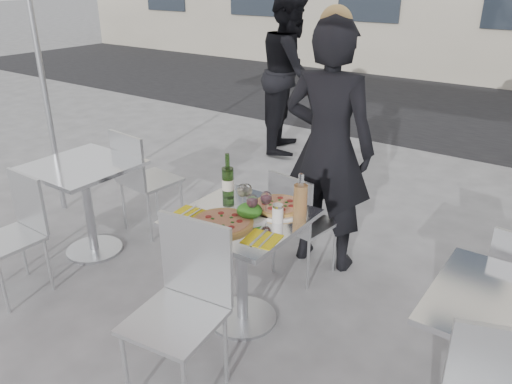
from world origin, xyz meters
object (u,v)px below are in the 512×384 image
Objects in this scene: wineglass_white_a at (243,191)px; pedestrian_a at (291,73)px; main_table at (242,247)px; side_chair_lfar at (141,174)px; side_table_left at (86,190)px; carafe at (300,202)px; chair_near at (184,296)px; pizza_far at (278,206)px; woman_diner at (328,149)px; salad_plate at (250,212)px; sugar_shaker at (278,213)px; wine_bottle at (228,181)px; chair_far at (298,217)px; napkin_right at (262,239)px; side_chair_lnear at (18,225)px; wineglass_red_b at (266,199)px; wineglass_red_a at (252,202)px; napkin_left at (189,213)px; side_table_right at (509,345)px; wineglass_white_b at (247,191)px.

pedestrian_a is at bearing 116.92° from wineglass_white_a.
side_chair_lfar reaches higher than main_table.
carafe is (1.81, 0.15, 0.33)m from side_table_left.
pizza_far is at bearing 79.78° from chair_near.
pedestrian_a is at bearing -59.99° from woman_diner.
salad_plate is 0.17m from sugar_shaker.
wine_bottle is (-0.35, -0.05, 0.10)m from pizza_far.
chair_far is 2.79× the size of wine_bottle.
woman_diner is 0.87m from wineglass_white_a.
napkin_right reaches higher than side_table_left.
napkin_right is (0.49, -0.32, -0.11)m from wine_bottle.
side_chair_lnear is at bearing -158.63° from sugar_shaker.
pedestrian_a is at bearing 120.66° from sugar_shaker.
wineglass_red_b is at bearing 48.18° from salad_plate.
chair_near is 4.63× the size of napkin_right.
side_chair_lfar is at bearing 14.17° from chair_far.
wineglass_white_a reaches higher than side_table_left.
wineglass_red_a reaches higher than main_table.
side_chair_lnear is at bearing -165.31° from napkin_left.
sugar_shaker is at bearing 17.30° from salad_plate.
chair_far is at bearing 156.82° from side_table_right.
side_table_left is 3.68× the size of napkin_right.
salad_plate is (1.55, 0.01, 0.25)m from side_table_left.
pedestrian_a is at bearing 118.23° from wineglass_red_a.
wineglass_white_b is at bearing 175.84° from side_table_right.
side_chair_lfar reaches higher than napkin_right.
wineglass_white_a is at bearing 122.34° from main_table.
woman_diner is at bearing 82.88° from wineglass_white_b.
chair_far is 0.69m from salad_plate.
napkin_left is (1.32, -3.26, -0.20)m from pedestrian_a.
wineglass_red_a is (0.03, -0.01, 0.07)m from salad_plate.
pedestrian_a is at bearing 107.01° from chair_near.
main_table is 4.76× the size of wineglass_white_b.
pedestrian_a is at bearing 122.73° from carafe.
side_chair_lfar is at bearing 170.77° from side_table_right.
woman_diner is (0.06, 0.95, 0.38)m from main_table.
side_chair_lfar is 1.59m from woman_diner.
side_chair_lfar is 1.45m from wineglass_white_b.
wineglass_red_a is 0.79× the size of napkin_left.
wineglass_red_b is (1.58, 0.68, 0.36)m from side_chair_lnear.
chair_near is 6.00× the size of wineglass_white_a.
woman_diner is at bearing 69.78° from wine_bottle.
pedestrian_a reaches higher than salad_plate.
wineglass_red_a is (0.12, -0.11, 0.00)m from wineglass_white_b.
chair_near is 4.72× the size of napkin_left.
wineglass_red_a is at bearing 167.65° from side_chair_lfar.
pedestrian_a is at bearing 111.24° from napkin_right.
woman_diner is at bearing 89.33° from salad_plate.
chair_near is (0.08, -0.59, 0.02)m from main_table.
pedestrian_a is 12.14× the size of wineglass_white_b.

